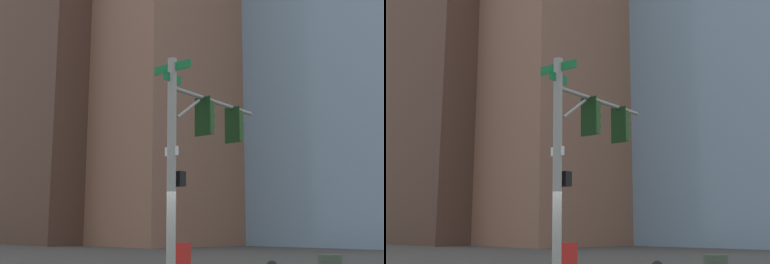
% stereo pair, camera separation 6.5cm
% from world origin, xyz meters
% --- Properties ---
extents(signal_pole_assembly, '(1.43, 4.47, 6.17)m').
position_xyz_m(signal_pole_assembly, '(0.14, -1.19, 4.00)').
color(signal_pole_assembly, gray).
rests_on(signal_pole_assembly, ground_plane).
extents(newspaper_box, '(0.54, 0.63, 1.05)m').
position_xyz_m(newspaper_box, '(3.73, -3.75, 0.53)').
color(newspaper_box, red).
rests_on(newspaper_box, ground_plane).
extents(building_brick_nearside, '(20.09, 15.32, 40.95)m').
position_xyz_m(building_brick_nearside, '(42.86, -21.21, 20.47)').
color(building_brick_nearside, '#4C3328').
rests_on(building_brick_nearside, ground_plane).
extents(building_brick_midblock, '(19.43, 18.93, 48.22)m').
position_xyz_m(building_brick_midblock, '(32.28, -26.63, 24.11)').
color(building_brick_midblock, '#845B47').
rests_on(building_brick_midblock, ground_plane).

